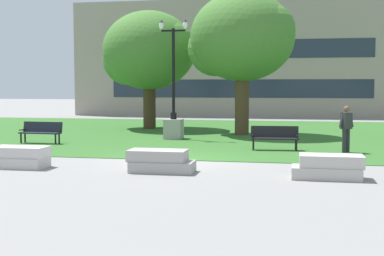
% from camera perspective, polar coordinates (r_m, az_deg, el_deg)
% --- Properties ---
extents(ground_plane, '(140.00, 140.00, 0.00)m').
position_cam_1_polar(ground_plane, '(17.65, -1.95, -3.48)').
color(ground_plane, gray).
extents(grass_lawn, '(40.00, 20.00, 0.02)m').
position_cam_1_polar(grass_lawn, '(27.43, 2.71, -0.56)').
color(grass_lawn, '#336628').
rests_on(grass_lawn, ground).
extents(concrete_block_center, '(1.84, 0.90, 0.64)m').
position_cam_1_polar(concrete_block_center, '(16.93, -18.05, -3.01)').
color(concrete_block_center, '#BCB7B2').
rests_on(concrete_block_center, ground).
extents(concrete_block_left, '(1.87, 0.90, 0.64)m').
position_cam_1_polar(concrete_block_left, '(15.29, -3.40, -3.59)').
color(concrete_block_left, '#9E9991').
rests_on(concrete_block_left, ground).
extents(concrete_block_right, '(1.85, 0.90, 0.64)m').
position_cam_1_polar(concrete_block_right, '(14.66, 14.34, -4.08)').
color(concrete_block_right, '#B2ADA3').
rests_on(concrete_block_right, ground).
extents(park_bench_near_left, '(1.82, 0.61, 0.90)m').
position_cam_1_polar(park_bench_near_left, '(23.50, -15.79, -0.31)').
color(park_bench_near_left, '#1E232D').
rests_on(park_bench_near_left, grass_lawn).
extents(park_bench_near_right, '(1.83, 0.66, 0.90)m').
position_cam_1_polar(park_bench_near_right, '(20.53, 8.81, -0.88)').
color(park_bench_near_right, black).
rests_on(park_bench_near_right, grass_lawn).
extents(lamp_post_right, '(1.32, 0.80, 5.41)m').
position_cam_1_polar(lamp_post_right, '(24.45, -1.98, 1.39)').
color(lamp_post_right, gray).
rests_on(lamp_post_right, grass_lawn).
extents(tree_near_right, '(5.42, 5.16, 6.58)m').
position_cam_1_polar(tree_near_right, '(30.25, -4.71, 8.12)').
color(tree_near_right, '#42301E').
rests_on(tree_near_right, grass_lawn).
extents(tree_far_left, '(5.39, 5.13, 7.00)m').
position_cam_1_polar(tree_far_left, '(26.71, 5.27, 9.49)').
color(tree_far_left, '#4C3823').
rests_on(tree_far_left, grass_lawn).
extents(person_bystander_near_lawn, '(0.60, 0.48, 1.71)m').
position_cam_1_polar(person_bystander_near_lawn, '(20.26, 16.13, 0.18)').
color(person_bystander_near_lawn, '#28282D').
rests_on(person_bystander_near_lawn, grass_lawn).
extents(building_facade_distant, '(26.69, 1.03, 9.08)m').
position_cam_1_polar(building_facade_distant, '(41.81, 5.02, 7.42)').
color(building_facade_distant, gray).
rests_on(building_facade_distant, ground).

